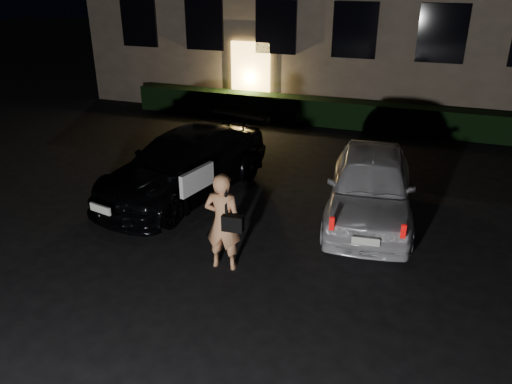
% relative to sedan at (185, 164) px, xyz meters
% --- Properties ---
extents(ground, '(80.00, 80.00, 0.00)m').
position_rel_sedan_xyz_m(ground, '(2.53, -3.95, -0.71)').
color(ground, black).
rests_on(ground, ground).
extents(hedge, '(15.00, 0.70, 0.85)m').
position_rel_sedan_xyz_m(hedge, '(2.53, 6.55, -0.28)').
color(hedge, black).
rests_on(hedge, ground).
extents(sedan, '(2.96, 5.17, 1.41)m').
position_rel_sedan_xyz_m(sedan, '(0.00, 0.00, 0.00)').
color(sedan, black).
rests_on(sedan, ground).
extents(hatch, '(2.11, 4.34, 1.43)m').
position_rel_sedan_xyz_m(hatch, '(4.16, 0.17, 0.01)').
color(hatch, silver).
rests_on(hatch, ground).
extents(man, '(0.74, 0.47, 1.76)m').
position_rel_sedan_xyz_m(man, '(2.07, -2.62, 0.18)').
color(man, tan).
rests_on(man, ground).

